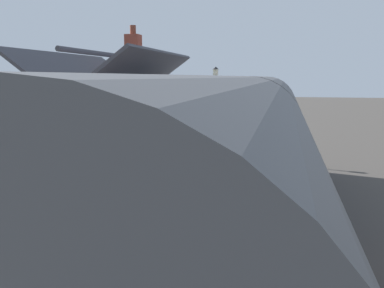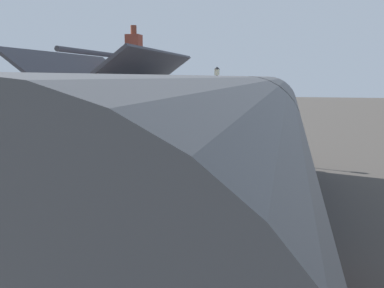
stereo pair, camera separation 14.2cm
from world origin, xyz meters
TOP-DOWN VIEW (x-y plane):
  - ground_plane at (0.00, 0.00)m, footprint 160.00×160.00m
  - platform at (0.00, 3.62)m, footprint 32.00×5.23m
  - platform_edge_coping at (0.00, 1.18)m, footprint 32.00×0.36m
  - rail_near at (0.00, -1.62)m, footprint 52.00×0.08m
  - rail_far at (0.00, -0.18)m, footprint 52.00×0.08m
  - train at (-2.99, -0.90)m, footprint 19.09×2.73m
  - station_building at (0.64, 4.32)m, footprint 7.19×4.11m
  - bench_mid_platform at (-6.43, 3.08)m, footprint 1.42×0.49m
  - bench_near_building at (10.31, 2.85)m, footprint 1.42×0.49m
  - bench_platform_end at (6.94, 2.97)m, footprint 1.42×0.50m
  - planter_under_sign at (5.95, 1.65)m, footprint 0.73×0.32m
  - planter_edge_near at (9.82, 4.67)m, footprint 0.53×0.53m
  - planter_bench_right at (11.15, 5.31)m, footprint 0.49×0.49m
  - planter_bench_left at (-6.64, 1.82)m, footprint 1.09×0.32m
  - planter_by_door at (-2.73, 1.82)m, footprint 0.69×0.69m
  - planter_edge_far at (-8.23, 1.75)m, footprint 0.55×0.55m
  - lamp_post_platform at (8.41, 1.85)m, footprint 0.32×0.50m

SIDE VIEW (x-z plane):
  - ground_plane at x=0.00m, z-range 0.00..0.00m
  - rail_near at x=0.00m, z-range 0.00..0.14m
  - rail_far at x=0.00m, z-range 0.00..0.14m
  - platform at x=0.00m, z-range 0.00..0.90m
  - platform_edge_coping at x=0.00m, z-range 0.90..0.92m
  - planter_under_sign at x=5.95m, z-range 0.89..1.45m
  - planter_bench_left at x=-6.64m, z-range 0.89..1.48m
  - planter_edge_near at x=9.82m, z-range 0.89..1.74m
  - planter_edge_far at x=-8.23m, z-range 0.89..1.75m
  - planter_bench_right at x=11.15m, z-range 0.95..1.77m
  - planter_by_door at x=-2.73m, z-range 0.91..1.84m
  - bench_mid_platform at x=-6.43m, z-range 0.94..1.82m
  - bench_near_building at x=10.31m, z-range 0.94..1.82m
  - bench_platform_end at x=6.94m, z-range 0.94..1.82m
  - train at x=-2.99m, z-range 0.06..4.38m
  - station_building at x=0.64m, z-range -0.30..5.14m
  - lamp_post_platform at x=8.41m, z-range 1.66..5.59m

